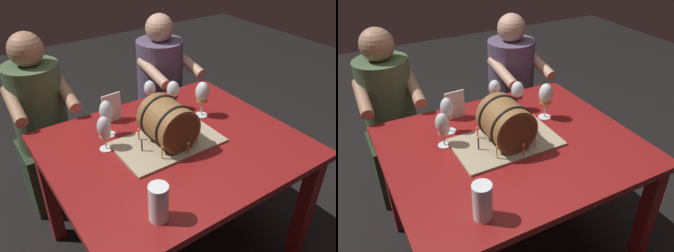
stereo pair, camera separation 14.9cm
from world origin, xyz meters
The scene contains 12 objects.
ground_plane centered at (0.00, 0.00, 0.00)m, with size 8.00×8.00×0.00m, color black.
dining_table centered at (0.00, 0.00, 0.63)m, with size 1.22×1.02×0.74m.
barrel_cake centered at (-0.02, 0.02, 0.84)m, with size 0.52×0.32×0.24m.
wine_glass_empty centered at (0.10, 0.38, 0.86)m, with size 0.07×0.07×0.17m.
wine_glass_amber centered at (0.29, 0.14, 0.87)m, with size 0.08×0.08×0.20m.
wine_glass_red centered at (0.20, 0.30, 0.85)m, with size 0.07×0.07×0.17m.
wine_glass_white centered at (-0.30, 0.15, 0.85)m, with size 0.07×0.07×0.18m.
wine_glass_rose centered at (-0.23, 0.26, 0.87)m, with size 0.07×0.07×0.20m.
beer_pint centered at (-0.33, -0.37, 0.81)m, with size 0.08×0.08×0.16m.
menu_card centered at (-0.15, 0.37, 0.82)m, with size 0.11×0.01×0.16m, color silver.
person_seated_left centered at (-0.44, 0.80, 0.53)m, with size 0.37×0.46×1.17m.
person_seated_right centered at (0.44, 0.80, 0.53)m, with size 0.37×0.46×1.15m.
Camera 2 is at (-0.70, -1.24, 1.72)m, focal length 37.27 mm.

